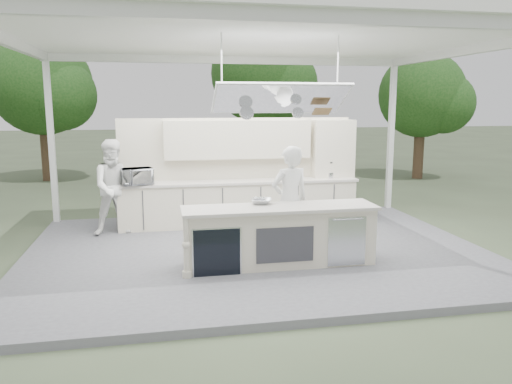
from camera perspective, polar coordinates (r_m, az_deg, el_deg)
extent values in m
plane|color=#4C5A3E|center=(8.97, 0.05, -7.25)|extent=(90.00, 90.00, 0.00)
cube|color=slate|center=(8.96, 0.05, -6.88)|extent=(8.00, 6.00, 0.12)
cube|color=white|center=(12.62, 15.15, 6.01)|extent=(0.12, 0.12, 3.70)
cube|color=white|center=(11.56, -22.34, 5.26)|extent=(0.12, 0.12, 3.70)
cube|color=white|center=(8.63, 0.06, 17.45)|extent=(8.20, 6.20, 0.16)
cube|color=white|center=(5.82, 5.89, 19.38)|extent=(8.00, 0.12, 0.16)
cube|color=white|center=(11.46, -2.83, 14.82)|extent=(8.00, 0.12, 0.16)
cube|color=white|center=(8.75, -26.89, 15.24)|extent=(0.12, 6.00, 0.16)
cube|color=white|center=(10.11, 23.08, 14.68)|extent=(0.12, 6.00, 0.16)
cube|color=white|center=(7.73, 2.85, 10.64)|extent=(2.00, 0.71, 0.43)
cube|color=white|center=(7.73, 2.85, 10.64)|extent=(2.06, 0.76, 0.46)
cylinder|color=white|center=(7.58, -3.95, 14.23)|extent=(0.02, 0.02, 0.95)
cylinder|color=white|center=(8.01, 9.33, 13.90)|extent=(0.02, 0.02, 0.95)
cylinder|color=silver|center=(7.77, -1.06, 9.03)|extent=(0.22, 0.14, 0.21)
cylinder|color=silver|center=(7.90, 4.79, 9.01)|extent=(0.18, 0.12, 0.18)
cube|color=brown|center=(8.04, 7.54, 9.12)|extent=(0.28, 0.18, 0.12)
cube|color=beige|center=(8.01, 2.71, -5.15)|extent=(3.00, 0.70, 0.90)
cube|color=beige|center=(7.90, 2.74, -1.82)|extent=(3.10, 0.78, 0.05)
cylinder|color=beige|center=(7.46, -7.97, -6.31)|extent=(0.11, 0.11, 0.92)
cube|color=black|center=(7.52, -4.50, -6.90)|extent=(0.70, 0.04, 0.72)
cube|color=silver|center=(7.52, -4.49, -6.91)|extent=(0.74, 0.03, 0.72)
cube|color=#333339|center=(7.68, 3.34, -6.05)|extent=(0.90, 0.02, 0.55)
cube|color=silver|center=(7.98, 10.35, -5.58)|extent=(0.62, 0.02, 0.78)
cube|color=beige|center=(10.65, -1.91, -1.31)|extent=(5.00, 0.65, 0.90)
cube|color=beige|center=(10.56, -1.93, 1.22)|extent=(5.08, 0.72, 0.05)
cube|color=beige|center=(10.83, -2.19, 2.51)|extent=(5.00, 0.10, 2.25)
cube|color=beige|center=(10.63, -2.10, 6.02)|extent=(3.10, 0.38, 0.80)
cube|color=beige|center=(11.12, 8.73, 4.80)|extent=(0.90, 0.45, 1.30)
cube|color=brown|center=(11.12, 8.73, 4.80)|extent=(0.84, 0.40, 0.03)
cylinder|color=silver|center=(11.02, 8.41, 1.94)|extent=(0.20, 0.20, 0.12)
cylinder|color=black|center=(11.00, 8.43, 2.76)|extent=(0.17, 0.17, 0.20)
cylinder|color=black|center=(11.14, 10.11, 1.92)|extent=(0.16, 0.16, 0.10)
cone|color=black|center=(11.12, 10.14, 2.79)|extent=(0.14, 0.14, 0.24)
cylinder|color=brown|center=(18.87, -22.84, 4.38)|extent=(0.36, 0.36, 2.10)
sphere|color=#355F23|center=(18.81, -23.32, 11.18)|extent=(3.40, 3.40, 3.40)
sphere|color=#355F23|center=(18.18, -21.45, 10.29)|extent=(2.38, 2.38, 2.38)
cylinder|color=brown|center=(20.87, 0.45, 6.13)|extent=(0.36, 0.36, 2.45)
sphere|color=#355F23|center=(20.85, 0.46, 13.34)|extent=(4.00, 4.00, 4.00)
sphere|color=#355F23|center=(20.43, 3.06, 12.27)|extent=(2.80, 2.80, 2.80)
cylinder|color=brown|center=(18.86, 18.09, 4.40)|extent=(0.36, 0.36, 1.92)
sphere|color=#355F23|center=(18.78, 18.43, 10.52)|extent=(3.00, 3.00, 3.00)
sphere|color=#355F23|center=(18.70, 20.68, 9.47)|extent=(2.10, 2.10, 2.10)
imported|color=white|center=(8.43, 3.88, -1.03)|extent=(0.77, 0.59, 1.86)
imported|color=white|center=(10.12, -15.77, 0.52)|extent=(1.03, 0.87, 1.87)
imported|color=silver|center=(10.22, -13.48, 1.73)|extent=(0.69, 0.54, 0.34)
imported|color=silver|center=(8.07, 0.65, -1.07)|extent=(0.43, 0.43, 0.08)
imported|color=silver|center=(8.06, 0.26, -1.13)|extent=(0.29, 0.29, 0.07)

